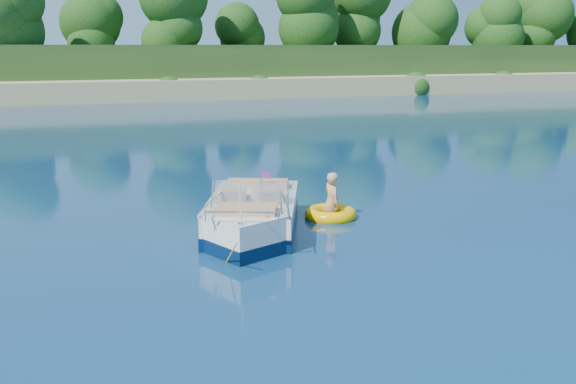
% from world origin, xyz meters
% --- Properties ---
extents(ground, '(160.00, 160.00, 0.00)m').
position_xyz_m(ground, '(0.00, 0.00, 0.00)').
color(ground, '#091C3F').
rests_on(ground, ground).
extents(shoreline, '(170.00, 59.00, 6.00)m').
position_xyz_m(shoreline, '(0.00, 63.77, 0.98)').
color(shoreline, '#9B895A').
rests_on(shoreline, ground).
extents(treeline, '(150.00, 7.12, 8.19)m').
position_xyz_m(treeline, '(0.04, 41.01, 5.55)').
color(treeline, black).
rests_on(treeline, ground).
extents(motorboat, '(2.98, 4.77, 1.68)m').
position_xyz_m(motorboat, '(-2.75, 0.45, 0.33)').
color(motorboat, silver).
rests_on(motorboat, ground).
extents(tow_tube, '(1.49, 1.49, 0.32)m').
position_xyz_m(tow_tube, '(-0.67, 1.08, 0.08)').
color(tow_tube, '#FCB000').
rests_on(tow_tube, ground).
extents(boy, '(0.43, 0.82, 1.55)m').
position_xyz_m(boy, '(-0.65, 1.13, 0.00)').
color(boy, tan).
rests_on(boy, ground).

